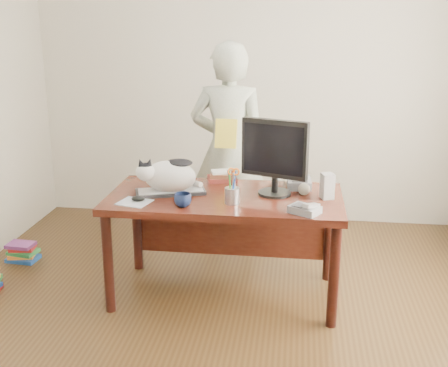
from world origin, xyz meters
TOP-DOWN VIEW (x-y plane):
  - room at (0.00, 0.00)m, footprint 4.50×4.50m
  - desk at (0.00, 0.68)m, footprint 1.60×0.80m
  - keyboard at (-0.38, 0.59)m, footprint 0.51×0.32m
  - cat at (-0.39, 0.58)m, footprint 0.45×0.33m
  - monitor at (0.33, 0.65)m, footprint 0.46×0.29m
  - pen_cup at (0.07, 0.44)m, footprint 0.11×0.11m
  - mousepad at (-0.57, 0.37)m, footprint 0.24×0.22m
  - mouse at (-0.55, 0.39)m, footprint 0.10×0.08m
  - coffee_mug at (-0.24, 0.34)m, footprint 0.14×0.14m
  - phone at (0.54, 0.31)m, footprint 0.22×0.20m
  - speaker at (0.69, 0.63)m, footprint 0.10×0.11m
  - baseball at (0.54, 0.68)m, footprint 0.08×0.08m
  - book_stack at (-0.06, 0.94)m, footprint 0.24×0.20m
  - calculator at (0.50, 0.86)m, footprint 0.18×0.23m
  - person at (-0.07, 1.39)m, footprint 0.66×0.46m
  - held_book at (-0.07, 1.22)m, footprint 0.17×0.11m
  - book_pile_b at (-1.72, 0.95)m, footprint 0.26×0.20m

SIDE VIEW (x-z plane):
  - book_pile_b at x=-1.72m, z-range 0.00..0.15m
  - desk at x=0.00m, z-range 0.23..0.98m
  - mousepad at x=-0.57m, z-range 0.75..0.75m
  - keyboard at x=-0.38m, z-range 0.75..0.78m
  - mouse at x=-0.55m, z-range 0.75..0.79m
  - phone at x=0.54m, z-range 0.74..0.82m
  - calculator at x=0.50m, z-range 0.75..0.82m
  - book_stack at x=-0.06m, z-range 0.74..0.83m
  - baseball at x=0.54m, z-range 0.75..0.83m
  - coffee_mug at x=-0.24m, z-range 0.75..0.84m
  - pen_cup at x=0.07m, z-range 0.70..0.94m
  - speaker at x=0.69m, z-range 0.75..0.92m
  - person at x=-0.07m, z-range 0.00..1.75m
  - cat at x=-0.39m, z-range 0.75..1.02m
  - monitor at x=0.33m, z-range 0.78..1.31m
  - held_book at x=-0.07m, z-range 0.93..1.17m
  - room at x=0.00m, z-range -0.90..3.60m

